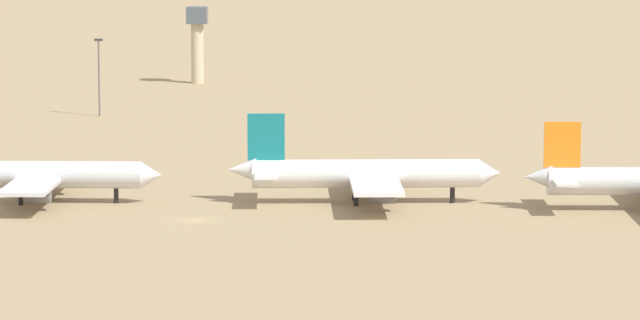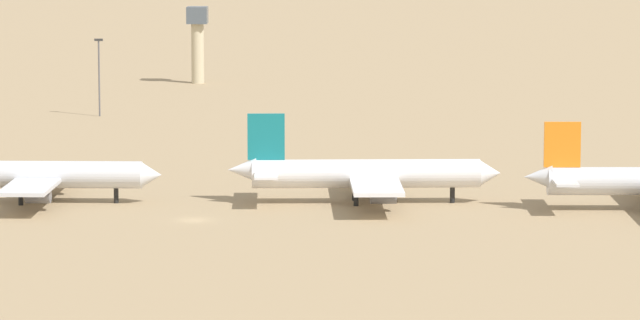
# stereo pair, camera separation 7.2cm
# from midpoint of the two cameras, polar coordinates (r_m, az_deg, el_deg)

# --- Properties ---
(ground) EXTENTS (4000.00, 4000.00, 0.00)m
(ground) POSITION_cam_midpoint_polar(r_m,az_deg,el_deg) (270.33, -3.82, -1.83)
(ground) COLOR #9E8460
(parked_jet_white_3) EXTENTS (39.49, 33.03, 13.08)m
(parked_jet_white_3) POSITION_cam_midpoint_polar(r_m,az_deg,el_deg) (288.36, -8.73, -0.44)
(parked_jet_white_3) COLOR silver
(parked_jet_white_3) RESTS_ON ground
(parked_jet_teal_4) EXTENTS (41.43, 34.81, 13.69)m
(parked_jet_teal_4) POSITION_cam_midpoint_polar(r_m,az_deg,el_deg) (284.54, 1.33, -0.42)
(parked_jet_teal_4) COLOR white
(parked_jet_teal_4) RESTS_ON ground
(control_tower) EXTENTS (5.20, 5.20, 19.35)m
(control_tower) POSITION_cam_midpoint_polar(r_m,az_deg,el_deg) (476.76, -3.72, 3.73)
(control_tower) COLOR #C6B793
(control_tower) RESTS_ON ground
(light_pole_west) EXTENTS (1.80, 0.50, 16.59)m
(light_pole_west) POSITION_cam_midpoint_polar(r_m,az_deg,el_deg) (404.05, -6.69, 2.67)
(light_pole_west) COLOR #59595E
(light_pole_west) RESTS_ON ground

